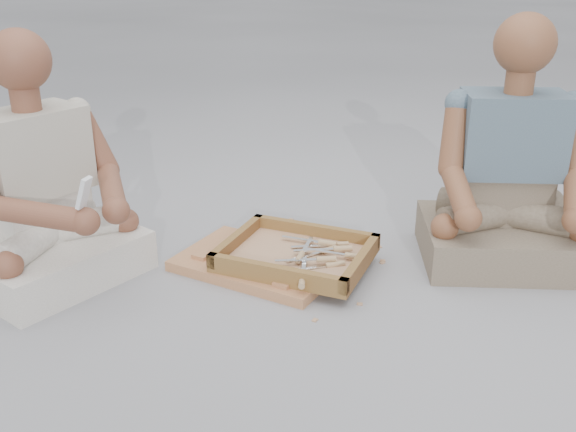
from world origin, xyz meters
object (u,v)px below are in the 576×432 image
Objects in this scene: tool_tray at (296,255)px; companion at (508,184)px; carved_panel at (259,263)px; craftsman at (47,200)px.

companion reaches higher than tool_tray.
companion is at bearing 43.00° from tool_tray.
carved_panel is 0.66× the size of craftsman.
carved_panel is 0.64× the size of companion.
carved_panel is 0.15m from tool_tray.
tool_tray is 0.83m from companion.
companion is (1.26, 1.09, 0.01)m from craftsman.
tool_tray is 0.91m from craftsman.
companion reaches higher than craftsman.
carved_panel is 0.97m from companion.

